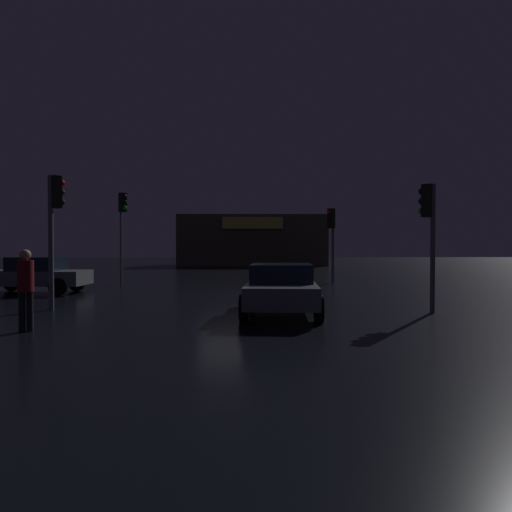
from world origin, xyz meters
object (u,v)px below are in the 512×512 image
at_px(traffic_signal_opposite, 429,220).
at_px(traffic_signal_cross_right, 332,230).
at_px(traffic_signal_main, 123,214).
at_px(pedestrian, 26,283).
at_px(car_near, 34,275).
at_px(traffic_signal_cross_left, 54,215).
at_px(store_building, 252,241).
at_px(car_far, 281,288).

bearing_deg(traffic_signal_opposite, traffic_signal_cross_right, 94.48).
height_order(traffic_signal_main, pedestrian, traffic_signal_main).
distance_m(traffic_signal_cross_right, car_near, 13.80).
distance_m(traffic_signal_opposite, pedestrian, 10.49).
height_order(traffic_signal_cross_left, traffic_signal_cross_right, traffic_signal_cross_left).
bearing_deg(store_building, traffic_signal_cross_left, -101.21).
xyz_separation_m(traffic_signal_cross_left, car_far, (6.64, -0.96, -2.08)).
xyz_separation_m(traffic_signal_main, car_near, (-2.48, -3.85, -2.70)).
bearing_deg(pedestrian, car_near, 113.72).
xyz_separation_m(traffic_signal_main, car_far, (6.98, -9.61, -2.72)).
distance_m(store_building, car_far, 32.84).
xyz_separation_m(car_near, pedestrian, (3.63, -8.25, 0.32)).
height_order(traffic_signal_cross_left, pedestrian, traffic_signal_cross_left).
xyz_separation_m(store_building, car_far, (0.33, -32.79, -1.73)).
bearing_deg(car_near, traffic_signal_opposite, -22.31).
distance_m(traffic_signal_main, traffic_signal_cross_right, 10.42).
height_order(traffic_signal_cross_right, pedestrian, traffic_signal_cross_right).
bearing_deg(traffic_signal_main, car_near, -122.83).
distance_m(traffic_signal_cross_left, car_near, 5.93).
bearing_deg(car_near, traffic_signal_main, 57.17).
height_order(traffic_signal_main, traffic_signal_cross_left, traffic_signal_main).
xyz_separation_m(traffic_signal_cross_right, pedestrian, (-9.23, -12.88, -1.65)).
bearing_deg(traffic_signal_opposite, car_near, 157.69).
distance_m(traffic_signal_main, traffic_signal_cross_left, 8.68).
xyz_separation_m(traffic_signal_cross_left, pedestrian, (0.81, -3.46, -1.75)).
xyz_separation_m(store_building, traffic_signal_cross_right, (3.73, -22.41, 0.26)).
distance_m(store_building, traffic_signal_main, 24.14).
distance_m(traffic_signal_opposite, car_near, 14.88).
height_order(store_building, pedestrian, store_building).
relative_size(traffic_signal_main, car_near, 1.05).
relative_size(traffic_signal_opposite, pedestrian, 2.00).
distance_m(traffic_signal_main, traffic_signal_opposite, 14.66).
height_order(traffic_signal_opposite, traffic_signal_cross_left, traffic_signal_cross_left).
height_order(traffic_signal_cross_right, car_far, traffic_signal_cross_right).
distance_m(traffic_signal_opposite, car_far, 4.61).
relative_size(traffic_signal_opposite, traffic_signal_cross_right, 0.96).
relative_size(store_building, car_far, 3.25).
bearing_deg(traffic_signal_main, traffic_signal_opposite, -40.24).
bearing_deg(traffic_signal_opposite, pedestrian, -165.20).
distance_m(car_near, pedestrian, 9.02).
relative_size(traffic_signal_cross_right, car_near, 0.89).
bearing_deg(pedestrian, traffic_signal_cross_right, 54.38).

